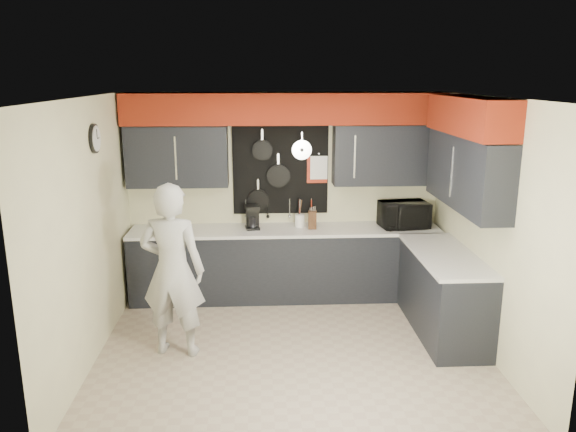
{
  "coord_description": "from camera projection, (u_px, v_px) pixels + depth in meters",
  "views": [
    {
      "loc": [
        -0.33,
        -5.37,
        2.81
      ],
      "look_at": [
        -0.02,
        0.5,
        1.32
      ],
      "focal_mm": 35.0,
      "sensor_mm": 36.0,
      "label": 1
    }
  ],
  "objects": [
    {
      "name": "base_cabinets",
      "position": [
        327.0,
        271.0,
        6.91
      ],
      "size": [
        3.95,
        2.2,
        0.92
      ],
      "color": "black",
      "rests_on": "ground"
    },
    {
      "name": "microwave",
      "position": [
        404.0,
        215.0,
        7.1
      ],
      "size": [
        0.64,
        0.47,
        0.33
      ],
      "primitive_type": "imported",
      "rotation": [
        0.0,
        0.0,
        0.13
      ],
      "color": "black",
      "rests_on": "base_cabinets"
    },
    {
      "name": "person",
      "position": [
        173.0,
        270.0,
        5.63
      ],
      "size": [
        0.72,
        0.54,
        1.8
      ],
      "primitive_type": "imported",
      "rotation": [
        0.0,
        0.0,
        2.97
      ],
      "color": "beige",
      "rests_on": "ground"
    },
    {
      "name": "back_wall_assembly",
      "position": [
        286.0,
        141.0,
        6.96
      ],
      "size": [
        4.0,
        0.36,
        2.6
      ],
      "color": "beige",
      "rests_on": "ground"
    },
    {
      "name": "right_wall_assembly",
      "position": [
        471.0,
        161.0,
        5.77
      ],
      "size": [
        0.36,
        3.5,
        2.6
      ],
      "color": "beige",
      "rests_on": "ground"
    },
    {
      "name": "coffee_maker",
      "position": [
        252.0,
        216.0,
        7.04
      ],
      "size": [
        0.19,
        0.23,
        0.3
      ],
      "rotation": [
        0.0,
        0.0,
        0.17
      ],
      "color": "black",
      "rests_on": "base_cabinets"
    },
    {
      "name": "knife_block",
      "position": [
        312.0,
        220.0,
        7.05
      ],
      "size": [
        0.11,
        0.11,
        0.23
      ],
      "primitive_type": "cube",
      "rotation": [
        0.0,
        0.0,
        -0.07
      ],
      "color": "#341F10",
      "rests_on": "base_cabinets"
    },
    {
      "name": "left_wall_assembly",
      "position": [
        89.0,
        229.0,
        5.49
      ],
      "size": [
        0.05,
        3.5,
        2.6
      ],
      "color": "beige",
      "rests_on": "ground"
    },
    {
      "name": "utensil_crock",
      "position": [
        300.0,
        221.0,
        7.14
      ],
      "size": [
        0.12,
        0.12,
        0.16
      ],
      "primitive_type": "cylinder",
      "color": "white",
      "rests_on": "base_cabinets"
    },
    {
      "name": "ground",
      "position": [
        292.0,
        349.0,
        5.9
      ],
      "size": [
        4.0,
        4.0,
        0.0
      ],
      "primitive_type": "plane",
      "color": "tan",
      "rests_on": "ground"
    }
  ]
}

